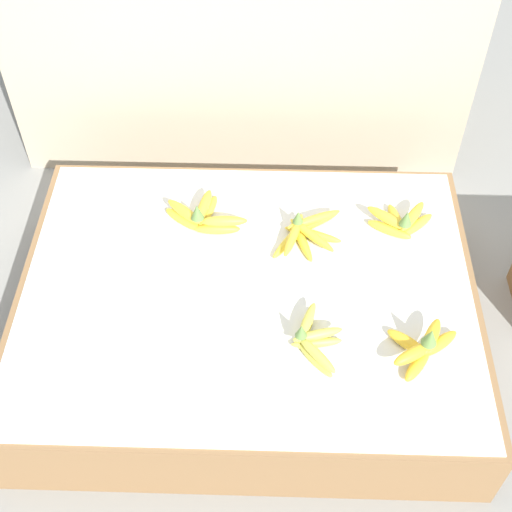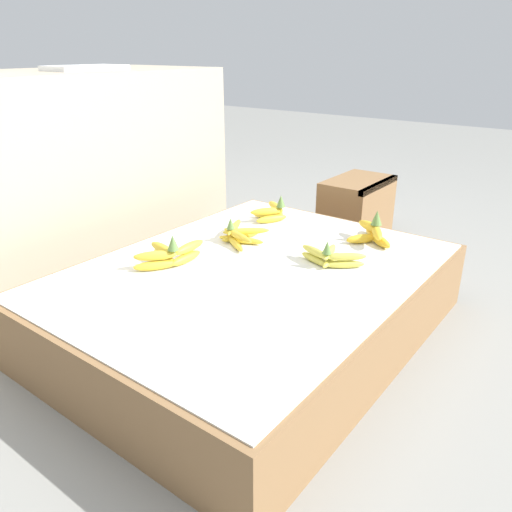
% 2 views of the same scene
% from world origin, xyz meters
% --- Properties ---
extents(ground_plane, '(10.00, 10.00, 0.00)m').
position_xyz_m(ground_plane, '(0.00, 0.00, 0.00)').
color(ground_plane, gray).
extents(display_platform, '(1.18, 0.91, 0.22)m').
position_xyz_m(display_platform, '(0.00, 0.00, 0.11)').
color(display_platform, olive).
rests_on(display_platform, ground_plane).
extents(back_vendor_table, '(1.43, 0.58, 0.75)m').
position_xyz_m(back_vendor_table, '(-0.05, 0.96, 0.37)').
color(back_vendor_table, tan).
rests_on(back_vendor_table, ground_plane).
extents(banana_bunch_front_midright, '(0.13, 0.21, 0.09)m').
position_xyz_m(banana_bunch_front_midright, '(0.16, -0.17, 0.25)').
color(banana_bunch_front_midright, gold).
rests_on(banana_bunch_front_midright, display_platform).
extents(banana_bunch_front_right, '(0.18, 0.17, 0.11)m').
position_xyz_m(banana_bunch_front_right, '(0.42, -0.19, 0.25)').
color(banana_bunch_front_right, gold).
rests_on(banana_bunch_front_right, display_platform).
extents(banana_bunch_middle_midleft, '(0.24, 0.15, 0.10)m').
position_xyz_m(banana_bunch_middle_midleft, '(-0.13, 0.22, 0.25)').
color(banana_bunch_middle_midleft, gold).
rests_on(banana_bunch_middle_midleft, display_platform).
extents(banana_bunch_middle_midright, '(0.20, 0.20, 0.09)m').
position_xyz_m(banana_bunch_middle_midright, '(0.15, 0.18, 0.24)').
color(banana_bunch_middle_midright, gold).
rests_on(banana_bunch_middle_midright, display_platform).
extents(banana_bunch_middle_right, '(0.20, 0.14, 0.10)m').
position_xyz_m(banana_bunch_middle_right, '(0.41, 0.22, 0.25)').
color(banana_bunch_middle_right, gold).
rests_on(banana_bunch_middle_right, display_platform).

